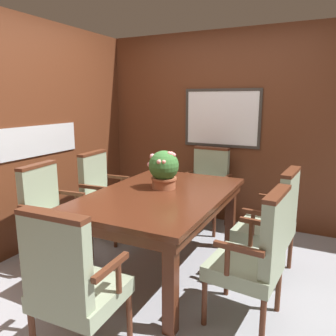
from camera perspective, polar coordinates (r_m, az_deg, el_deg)
ground_plane at (r=3.20m, az=-1.40°, el=-18.21°), size 14.00×14.00×0.00m
wall_back at (r=4.35m, az=8.87°, el=6.75°), size 7.20×0.08×2.45m
wall_left at (r=3.79m, az=-23.31°, el=5.16°), size 0.08×7.20×2.45m
dining_table at (r=3.04m, az=-1.25°, el=-5.99°), size 1.13×1.71×0.77m
chair_left_far at (r=3.91m, az=-11.32°, el=-4.19°), size 0.51×0.57×1.01m
chair_left_near at (r=3.35m, az=-19.76°, el=-7.42°), size 0.53×0.58×1.01m
chair_head_far at (r=4.18m, az=6.85°, el=-3.01°), size 0.57×0.51×1.01m
chair_head_near at (r=2.15m, az=-16.44°, el=-18.43°), size 0.56×0.50×1.01m
chair_right_near at (r=2.47m, az=15.06°, el=-14.20°), size 0.52×0.58×1.01m
chair_right_far at (r=3.14m, az=17.90°, el=-8.62°), size 0.52×0.58×1.01m
potted_plant at (r=3.11m, az=-0.75°, el=-0.15°), size 0.30×0.29×0.36m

